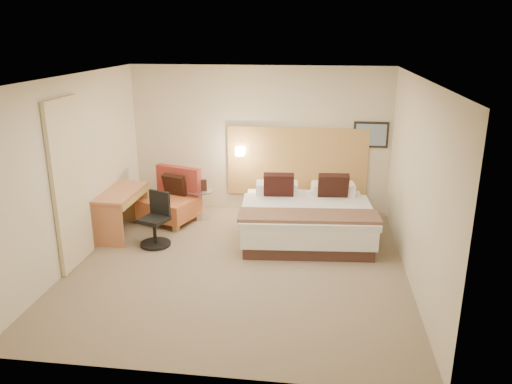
# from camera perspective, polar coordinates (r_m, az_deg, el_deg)

# --- Properties ---
(floor) EXTENTS (4.80, 5.00, 0.02)m
(floor) POSITION_cam_1_polar(r_m,az_deg,el_deg) (7.42, -1.96, -8.37)
(floor) COLOR #837058
(floor) RESTS_ON ground
(ceiling) EXTENTS (4.80, 5.00, 0.02)m
(ceiling) POSITION_cam_1_polar(r_m,az_deg,el_deg) (6.68, -2.21, 13.05)
(ceiling) COLOR white
(ceiling) RESTS_ON floor
(wall_back) EXTENTS (4.80, 0.02, 2.70)m
(wall_back) POSITION_cam_1_polar(r_m,az_deg,el_deg) (9.34, 0.43, 6.02)
(wall_back) COLOR beige
(wall_back) RESTS_ON floor
(wall_front) EXTENTS (4.80, 0.02, 2.70)m
(wall_front) POSITION_cam_1_polar(r_m,az_deg,el_deg) (4.62, -7.18, -6.84)
(wall_front) COLOR beige
(wall_front) RESTS_ON floor
(wall_left) EXTENTS (0.02, 5.00, 2.70)m
(wall_left) POSITION_cam_1_polar(r_m,az_deg,el_deg) (7.69, -20.11, 2.30)
(wall_left) COLOR beige
(wall_left) RESTS_ON floor
(wall_right) EXTENTS (0.02, 5.00, 2.70)m
(wall_right) POSITION_cam_1_polar(r_m,az_deg,el_deg) (6.96, 17.89, 0.98)
(wall_right) COLOR beige
(wall_right) RESTS_ON floor
(headboard_panel) EXTENTS (2.60, 0.04, 1.30)m
(headboard_panel) POSITION_cam_1_polar(r_m,az_deg,el_deg) (9.34, 4.67, 3.43)
(headboard_panel) COLOR tan
(headboard_panel) RESTS_ON wall_back
(art_frame) EXTENTS (0.62, 0.03, 0.47)m
(art_frame) POSITION_cam_1_polar(r_m,az_deg,el_deg) (9.26, 13.00, 6.40)
(art_frame) COLOR black
(art_frame) RESTS_ON wall_back
(art_canvas) EXTENTS (0.54, 0.01, 0.39)m
(art_canvas) POSITION_cam_1_polar(r_m,az_deg,el_deg) (9.24, 13.01, 6.38)
(art_canvas) COLOR #758CA1
(art_canvas) RESTS_ON wall_back
(lamp_arm) EXTENTS (0.02, 0.12, 0.02)m
(lamp_arm) POSITION_cam_1_polar(r_m,az_deg,el_deg) (9.34, -1.78, 4.76)
(lamp_arm) COLOR silver
(lamp_arm) RESTS_ON wall_back
(lamp_shade) EXTENTS (0.15, 0.15, 0.15)m
(lamp_shade) POSITION_cam_1_polar(r_m,az_deg,el_deg) (9.29, -1.83, 4.67)
(lamp_shade) COLOR #FFEDC6
(lamp_shade) RESTS_ON wall_back
(curtain) EXTENTS (0.06, 0.90, 2.42)m
(curtain) POSITION_cam_1_polar(r_m,az_deg,el_deg) (7.49, -20.52, 0.82)
(curtain) COLOR beige
(curtain) RESTS_ON wall_left
(bottle_a) EXTENTS (0.07, 0.07, 0.19)m
(bottle_a) POSITION_cam_1_polar(r_m,az_deg,el_deg) (9.05, -6.91, 0.80)
(bottle_a) COLOR #7EB1C3
(bottle_a) RESTS_ON side_table
(bottle_b) EXTENTS (0.07, 0.07, 0.19)m
(bottle_b) POSITION_cam_1_polar(r_m,az_deg,el_deg) (9.07, -6.61, 0.85)
(bottle_b) COLOR #82A3CA
(bottle_b) RESTS_ON side_table
(menu_folder) EXTENTS (0.13, 0.08, 0.21)m
(menu_folder) POSITION_cam_1_polar(r_m,az_deg,el_deg) (8.98, -6.05, 0.77)
(menu_folder) COLOR #3D1E19
(menu_folder) RESTS_ON side_table
(bed) EXTENTS (2.24, 2.19, 1.02)m
(bed) POSITION_cam_1_polar(r_m,az_deg,el_deg) (8.33, 5.71, -2.86)
(bed) COLOR #3F261F
(bed) RESTS_ON floor
(lounge_chair) EXTENTS (1.11, 1.04, 0.95)m
(lounge_chair) POSITION_cam_1_polar(r_m,az_deg,el_deg) (9.06, -9.65, -1.00)
(lounge_chair) COLOR tan
(lounge_chair) RESTS_ON floor
(side_table) EXTENTS (0.59, 0.59, 0.54)m
(side_table) POSITION_cam_1_polar(r_m,az_deg,el_deg) (9.11, -6.44, -1.26)
(side_table) COLOR silver
(side_table) RESTS_ON floor
(desk) EXTENTS (0.58, 1.22, 0.76)m
(desk) POSITION_cam_1_polar(r_m,az_deg,el_deg) (8.59, -15.04, -0.91)
(desk) COLOR #C0774B
(desk) RESTS_ON floor
(desk_chair) EXTENTS (0.62, 0.62, 0.86)m
(desk_chair) POSITION_cam_1_polar(r_m,az_deg,el_deg) (8.10, -11.36, -3.59)
(desk_chair) COLOR black
(desk_chair) RESTS_ON floor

